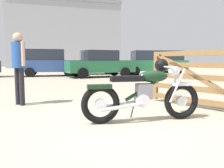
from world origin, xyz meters
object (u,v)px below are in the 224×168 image
object	(u,v)px
timber_gate	(212,76)
blue_hatchback_right	(94,62)
bystander	(19,61)
silver_sedan_mid	(48,62)
pale_sedan_back	(154,62)
vintage_motorcycle	(145,92)
dark_sedan_left	(100,64)

from	to	relation	value
timber_gate	blue_hatchback_right	bearing A→B (deg)	-24.33
timber_gate	bystander	distance (m)	4.24
silver_sedan_mid	pale_sedan_back	bearing A→B (deg)	-3.94
bystander	blue_hatchback_right	xyz separation A→B (m)	(4.26, 11.69, -0.10)
timber_gate	silver_sedan_mid	world-z (taller)	silver_sedan_mid
vintage_motorcycle	pale_sedan_back	distance (m)	13.07
timber_gate	dark_sedan_left	bearing A→B (deg)	-23.17
timber_gate	dark_sedan_left	world-z (taller)	dark_sedan_left
bystander	dark_sedan_left	bearing A→B (deg)	-150.64
vintage_motorcycle	dark_sedan_left	distance (m)	10.76
bystander	silver_sedan_mid	bearing A→B (deg)	-130.32
timber_gate	bystander	bearing A→B (deg)	42.99
blue_hatchback_right	pale_sedan_back	bearing A→B (deg)	155.96
pale_sedan_back	blue_hatchback_right	bearing A→B (deg)	-21.29
pale_sedan_back	dark_sedan_left	bearing A→B (deg)	21.09
pale_sedan_back	dark_sedan_left	world-z (taller)	pale_sedan_back
bystander	dark_sedan_left	xyz separation A→B (m)	(3.96, 8.48, -0.18)
silver_sedan_mid	dark_sedan_left	xyz separation A→B (m)	(3.10, -1.95, -0.08)
bystander	vintage_motorcycle	bearing A→B (deg)	100.18
silver_sedan_mid	blue_hatchback_right	distance (m)	3.63
pale_sedan_back	blue_hatchback_right	distance (m)	4.55
vintage_motorcycle	bystander	size ratio (longest dim) A/B	1.25
bystander	pale_sedan_back	size ratio (longest dim) A/B	0.34
silver_sedan_mid	dark_sedan_left	size ratio (longest dim) A/B	0.92
timber_gate	silver_sedan_mid	size ratio (longest dim) A/B	0.60
vintage_motorcycle	bystander	world-z (taller)	bystander
timber_gate	blue_hatchback_right	xyz separation A→B (m)	(0.41, 13.44, 0.21)
silver_sedan_mid	blue_hatchback_right	world-z (taller)	same
timber_gate	pale_sedan_back	world-z (taller)	pale_sedan_back
pale_sedan_back	silver_sedan_mid	bearing A→B (deg)	0.61
pale_sedan_back	vintage_motorcycle	bearing A→B (deg)	70.61
bystander	silver_sedan_mid	distance (m)	10.47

